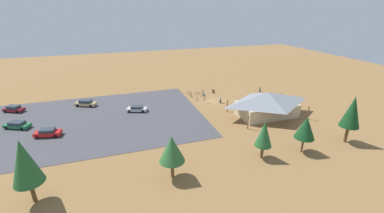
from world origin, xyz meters
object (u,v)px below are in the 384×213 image
bicycle_silver_near_porch (197,98)px  car_maroon_inner_stall (14,109)px  bike_pavilion (267,103)px  trash_bin (213,91)px  pine_east (264,134)px  bicycle_red_yard_center (204,98)px  pine_center (172,149)px  car_silver_by_curb (137,109)px  pine_far_east (306,128)px  car_green_front_row (17,125)px  car_red_mid_lot (48,133)px  lot_sign (204,97)px  bicycle_green_front_row (197,93)px  car_tan_aisle_side (86,103)px  bicycle_black_edge_south (203,95)px  bicycle_blue_edge_north (203,92)px  pine_west (352,112)px  bicycle_silver_by_bin (189,93)px  pine_far_west (24,162)px  visitor_by_pavilion (220,99)px  bicycle_teal_mid_cluster (191,95)px  visitor_crossing_yard (260,89)px

bicycle_silver_near_porch → car_maroon_inner_stall: size_ratio=0.35×
bike_pavilion → car_maroon_inner_stall: bike_pavilion is taller
trash_bin → bicycle_silver_near_porch: 7.21m
pine_east → bicycle_red_yard_center: (-1.15, -27.40, -3.65)m
pine_center → car_silver_by_curb: bearing=-86.0°
pine_far_east → car_green_front_row: pine_far_east is taller
pine_far_east → car_red_mid_lot: 43.57m
pine_far_east → lot_sign: bearing=-74.9°
pine_center → bicycle_red_yard_center: pine_center is taller
pine_center → bicycle_green_front_row: size_ratio=4.21×
pine_center → car_tan_aisle_side: pine_center is taller
car_maroon_inner_stall → car_green_front_row: 10.00m
bicycle_black_edge_south → bicycle_blue_edge_north: 2.79m
pine_center → lot_sign: bearing=-119.4°
car_red_mid_lot → pine_west: bearing=159.4°
bicycle_blue_edge_north → trash_bin: bearing=166.3°
pine_far_east → bicycle_silver_by_bin: (8.28, -32.93, -3.88)m
bicycle_blue_edge_north → car_silver_by_curb: bearing=22.2°
pine_far_east → bicycle_blue_edge_north: (4.57, -32.50, -3.86)m
bicycle_silver_near_porch → bicycle_black_edge_south: (-2.35, -1.95, -0.03)m
pine_far_west → car_red_mid_lot: bearing=-85.2°
bicycle_green_front_row → bicycle_silver_near_porch: bearing=69.2°
pine_west → bicycle_silver_near_porch: bearing=-58.3°
bike_pavilion → car_tan_aisle_side: 40.77m
bike_pavilion → bicycle_silver_near_porch: size_ratio=8.68×
car_maroon_inner_stall → visitor_by_pavilion: 46.24m
pine_east → visitor_by_pavilion: pine_east is taller
bicycle_blue_edge_north → visitor_by_pavilion: 8.48m
pine_far_east → bicycle_black_edge_south: size_ratio=3.57×
pine_far_west → visitor_by_pavilion: pine_far_west is taller
car_red_mid_lot → car_maroon_inner_stall: (9.21, -14.94, -0.01)m
car_green_front_row → visitor_by_pavilion: size_ratio=2.81×
pine_center → car_red_mid_lot: 26.01m
bicycle_red_yard_center → bicycle_blue_edge_north: size_ratio=1.02×
car_silver_by_curb → car_green_front_row: size_ratio=0.92×
car_green_front_row → bicycle_blue_edge_north: bearing=-168.1°
car_red_mid_lot → visitor_by_pavilion: (-36.09, -5.66, 0.19)m
pine_far_west → bicycle_green_front_row: size_ratio=5.56×
bike_pavilion → pine_west: 15.68m
pine_east → bicycle_green_front_row: size_ratio=4.06×
pine_far_east → bicycle_teal_mid_cluster: bearing=-74.6°
pine_far_west → car_tan_aisle_side: 31.74m
pine_center → car_tan_aisle_side: bearing=-68.5°
bicycle_blue_edge_north → pine_west: bearing=113.2°
bicycle_green_front_row → pine_center: bearing=64.9°
bike_pavilion → bicycle_silver_by_bin: (11.19, -18.61, -2.52)m
pine_east → car_red_mid_lot: 37.06m
bicycle_black_edge_south → visitor_crossing_yard: 15.96m
trash_bin → lot_sign: bearing=50.9°
bicycle_silver_near_porch → car_silver_by_curb: car_silver_by_curb is taller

